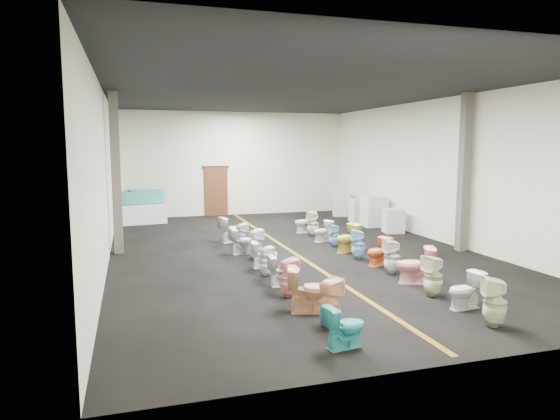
# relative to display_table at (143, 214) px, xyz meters

# --- Properties ---
(floor) EXTENTS (16.00, 16.00, 0.00)m
(floor) POSITION_rel_display_table_xyz_m (3.95, -6.52, -0.39)
(floor) COLOR black
(floor) RESTS_ON ground
(ceiling) EXTENTS (16.00, 16.00, 0.00)m
(ceiling) POSITION_rel_display_table_xyz_m (3.95, -6.52, 4.11)
(ceiling) COLOR black
(ceiling) RESTS_ON ground
(wall_back) EXTENTS (10.00, 0.00, 10.00)m
(wall_back) POSITION_rel_display_table_xyz_m (3.95, 1.48, 1.86)
(wall_back) COLOR #EAE5C7
(wall_back) RESTS_ON ground
(wall_front) EXTENTS (10.00, 0.00, 10.00)m
(wall_front) POSITION_rel_display_table_xyz_m (3.95, -14.52, 1.86)
(wall_front) COLOR #EAE5C7
(wall_front) RESTS_ON ground
(wall_left) EXTENTS (0.00, 16.00, 16.00)m
(wall_left) POSITION_rel_display_table_xyz_m (-1.05, -6.52, 1.86)
(wall_left) COLOR #EAE5C7
(wall_left) RESTS_ON ground
(wall_right) EXTENTS (0.00, 16.00, 16.00)m
(wall_right) POSITION_rel_display_table_xyz_m (8.95, -6.52, 1.86)
(wall_right) COLOR #EAE5C7
(wall_right) RESTS_ON ground
(aisle_stripe) EXTENTS (0.12, 15.60, 0.01)m
(aisle_stripe) POSITION_rel_display_table_xyz_m (3.95, -6.52, -0.38)
(aisle_stripe) COLOR brown
(aisle_stripe) RESTS_ON floor
(back_door) EXTENTS (1.00, 0.10, 2.10)m
(back_door) POSITION_rel_display_table_xyz_m (3.15, 1.42, 0.66)
(back_door) COLOR #562D19
(back_door) RESTS_ON floor
(door_frame) EXTENTS (1.15, 0.08, 0.10)m
(door_frame) POSITION_rel_display_table_xyz_m (3.15, 1.43, 1.73)
(door_frame) COLOR #331C11
(door_frame) RESTS_ON back_door
(column_left) EXTENTS (0.25, 0.25, 4.50)m
(column_left) POSITION_rel_display_table_xyz_m (-0.80, -5.52, 1.86)
(column_left) COLOR #59544C
(column_left) RESTS_ON floor
(column_right) EXTENTS (0.25, 0.25, 4.50)m
(column_right) POSITION_rel_display_table_xyz_m (8.70, -8.02, 1.86)
(column_right) COLOR #59544C
(column_right) RESTS_ON floor
(display_table) EXTENTS (1.83, 1.08, 0.77)m
(display_table) POSITION_rel_display_table_xyz_m (0.00, 0.00, 0.00)
(display_table) COLOR white
(display_table) RESTS_ON floor
(bathtub) EXTENTS (1.82, 0.98, 0.55)m
(bathtub) POSITION_rel_display_table_xyz_m (0.00, 0.00, 0.68)
(bathtub) COLOR teal
(bathtub) RESTS_ON display_table
(appliance_crate_a) EXTENTS (0.77, 0.77, 0.83)m
(appliance_crate_a) POSITION_rel_display_table_xyz_m (8.35, -4.74, 0.03)
(appliance_crate_a) COLOR silver
(appliance_crate_a) RESTS_ON floor
(appliance_crate_b) EXTENTS (0.85, 0.85, 1.12)m
(appliance_crate_b) POSITION_rel_display_table_xyz_m (8.35, -3.27, 0.17)
(appliance_crate_b) COLOR silver
(appliance_crate_b) RESTS_ON floor
(appliance_crate_c) EXTENTS (0.91, 0.91, 0.91)m
(appliance_crate_c) POSITION_rel_display_table_xyz_m (8.35, -2.16, 0.07)
(appliance_crate_c) COLOR silver
(appliance_crate_c) RESTS_ON floor
(appliance_crate_d) EXTENTS (0.91, 0.91, 1.03)m
(appliance_crate_d) POSITION_rel_display_table_xyz_m (8.35, -0.25, 0.13)
(appliance_crate_d) COLOR silver
(appliance_crate_d) RESTS_ON floor
(toilet_left_0) EXTENTS (0.70, 0.47, 0.66)m
(toilet_left_0) POSITION_rel_display_table_xyz_m (2.57, -13.54, -0.05)
(toilet_left_0) COLOR teal
(toilet_left_0) RESTS_ON floor
(toilet_left_1) EXTENTS (0.48, 0.47, 0.83)m
(toilet_left_1) POSITION_rel_display_table_xyz_m (2.68, -12.67, 0.03)
(toilet_left_1) COLOR #E6A780
(toilet_left_1) RESTS_ON floor
(toilet_left_2) EXTENTS (0.92, 0.68, 0.84)m
(toilet_left_2) POSITION_rel_display_table_xyz_m (2.63, -11.86, 0.03)
(toilet_left_2) COLOR #E4AE80
(toilet_left_2) RESTS_ON floor
(toilet_left_3) EXTENTS (0.43, 0.43, 0.80)m
(toilet_left_3) POSITION_rel_display_table_xyz_m (2.53, -10.88, 0.01)
(toilet_left_3) COLOR pink
(toilet_left_3) RESTS_ON floor
(toilet_left_4) EXTENTS (0.69, 0.42, 0.68)m
(toilet_left_4) POSITION_rel_display_table_xyz_m (2.68, -10.08, -0.05)
(toilet_left_4) COLOR silver
(toilet_left_4) RESTS_ON floor
(toilet_left_5) EXTENTS (0.40, 0.39, 0.70)m
(toilet_left_5) POSITION_rel_display_table_xyz_m (2.54, -9.15, -0.04)
(toilet_left_5) COLOR silver
(toilet_left_5) RESTS_ON floor
(toilet_left_6) EXTENTS (0.70, 0.45, 0.67)m
(toilet_left_6) POSITION_rel_display_table_xyz_m (2.70, -8.40, -0.05)
(toilet_left_6) COLOR white
(toilet_left_6) RESTS_ON floor
(toilet_left_7) EXTENTS (0.46, 0.46, 0.82)m
(toilet_left_7) POSITION_rel_display_table_xyz_m (2.71, -7.39, 0.03)
(toilet_left_7) COLOR white
(toilet_left_7) RESTS_ON floor
(toilet_left_8) EXTENTS (0.77, 0.50, 0.74)m
(toilet_left_8) POSITION_rel_display_table_xyz_m (2.54, -6.63, -0.02)
(toilet_left_8) COLOR silver
(toilet_left_8) RESTS_ON floor
(toilet_left_9) EXTENTS (0.44, 0.44, 0.73)m
(toilet_left_9) POSITION_rel_display_table_xyz_m (2.70, -5.74, -0.02)
(toilet_left_9) COLOR silver
(toilet_left_9) RESTS_ON floor
(toilet_left_10) EXTENTS (0.88, 0.63, 0.81)m
(toilet_left_10) POSITION_rel_display_table_xyz_m (2.59, -4.85, 0.02)
(toilet_left_10) COLOR silver
(toilet_left_10) RESTS_ON floor
(toilet_right_0) EXTENTS (0.51, 0.50, 0.86)m
(toilet_right_0) POSITION_rel_display_table_xyz_m (5.32, -13.46, 0.04)
(toilet_right_0) COLOR beige
(toilet_right_0) RESTS_ON floor
(toilet_right_1) EXTENTS (0.73, 0.47, 0.70)m
(toilet_right_1) POSITION_rel_display_table_xyz_m (5.46, -12.52, -0.04)
(toilet_right_1) COLOR silver
(toilet_right_1) RESTS_ON floor
(toilet_right_2) EXTENTS (0.46, 0.45, 0.85)m
(toilet_right_2) POSITION_rel_display_table_xyz_m (5.33, -11.68, 0.04)
(toilet_right_2) COLOR beige
(toilet_right_2) RESTS_ON floor
(toilet_right_3) EXTENTS (0.92, 0.71, 0.83)m
(toilet_right_3) POSITION_rel_display_table_xyz_m (5.51, -10.73, 0.03)
(toilet_right_3) COLOR #F5A3AC
(toilet_right_3) RESTS_ON floor
(toilet_right_4) EXTENTS (0.42, 0.41, 0.84)m
(toilet_right_4) POSITION_rel_display_table_xyz_m (5.42, -9.87, 0.04)
(toilet_right_4) COLOR silver
(toilet_right_4) RESTS_ON floor
(toilet_right_5) EXTENTS (0.79, 0.64, 0.71)m
(toilet_right_5) POSITION_rel_display_table_xyz_m (5.54, -8.97, -0.03)
(toilet_right_5) COLOR orange
(toilet_right_5) RESTS_ON floor
(toilet_right_6) EXTENTS (0.46, 0.45, 0.81)m
(toilet_right_6) POSITION_rel_display_table_xyz_m (5.35, -8.20, 0.02)
(toilet_right_6) COLOR #7EC4EE
(toilet_right_6) RESTS_ON floor
(toilet_right_7) EXTENTS (0.90, 0.73, 0.80)m
(toilet_right_7) POSITION_rel_display_table_xyz_m (5.46, -7.26, 0.02)
(toilet_right_7) COLOR gold
(toilet_right_7) RESTS_ON floor
(toilet_right_8) EXTENTS (0.33, 0.33, 0.69)m
(toilet_right_8) POSITION_rel_display_table_xyz_m (5.40, -6.45, -0.04)
(toilet_right_8) COLOR #7DC3E5
(toilet_right_8) RESTS_ON floor
(toilet_right_9) EXTENTS (0.73, 0.54, 0.66)m
(toilet_right_9) POSITION_rel_display_table_xyz_m (5.37, -5.57, -0.06)
(toilet_right_9) COLOR white
(toilet_right_9) RESTS_ON floor
(toilet_right_10) EXTENTS (0.43, 0.42, 0.86)m
(toilet_right_10) POSITION_rel_display_table_xyz_m (5.39, -4.67, 0.04)
(toilet_right_10) COLOR beige
(toilet_right_10) RESTS_ON floor
(toilet_right_11) EXTENTS (0.77, 0.49, 0.75)m
(toilet_right_11) POSITION_rel_display_table_xyz_m (5.38, -3.89, -0.01)
(toilet_right_11) COLOR silver
(toilet_right_11) RESTS_ON floor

